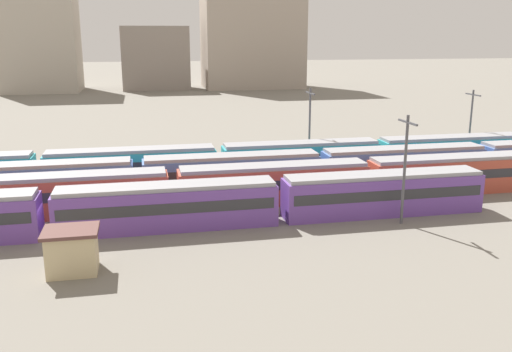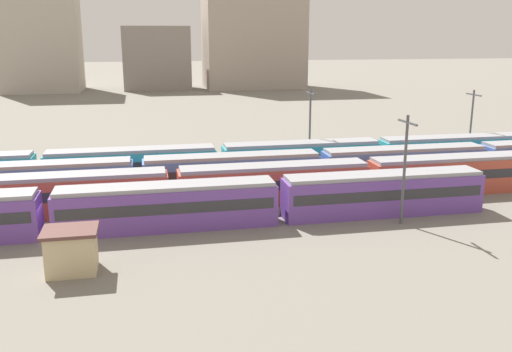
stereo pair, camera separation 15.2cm
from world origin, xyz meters
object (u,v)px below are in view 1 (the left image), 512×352
(train_track_0, at_px, (168,206))
(catenary_pole_1, at_px, (471,121))
(train_track_2, at_px, (403,164))
(catenary_pole_2, at_px, (405,164))
(signal_hut, at_px, (72,250))
(train_track_1, at_px, (368,178))
(catenary_pole_3, at_px, (310,124))
(train_track_3, at_px, (219,161))

(train_track_0, xyz_separation_m, catenary_pole_1, (39.12, 18.80, 3.06))
(train_track_2, distance_m, catenary_pole_2, 15.18)
(train_track_2, relative_size, signal_hut, 26.00)
(catenary_pole_1, bearing_deg, catenary_pole_2, -132.36)
(train_track_1, relative_size, catenary_pole_3, 7.84)
(catenary_pole_1, distance_m, catenary_pole_3, 21.37)
(catenary_pole_2, xyz_separation_m, catenary_pole_3, (-1.60, 21.39, 0.15))
(catenary_pole_1, height_order, catenary_pole_3, catenary_pole_3)
(train_track_2, relative_size, train_track_3, 1.25)
(train_track_1, height_order, catenary_pole_2, catenary_pole_2)
(train_track_0, relative_size, catenary_pole_2, 6.04)
(catenary_pole_1, distance_m, catenary_pole_2, 29.33)
(train_track_0, bearing_deg, catenary_pole_2, -8.44)
(train_track_0, height_order, train_track_3, same)
(train_track_2, height_order, catenary_pole_1, catenary_pole_1)
(train_track_2, distance_m, catenary_pole_3, 12.05)
(catenary_pole_2, height_order, signal_hut, catenary_pole_2)
(catenary_pole_1, bearing_deg, train_track_2, -147.40)
(catenary_pole_2, relative_size, signal_hut, 2.57)
(train_track_1, distance_m, catenary_pole_3, 13.88)
(train_track_0, xyz_separation_m, train_track_3, (6.46, 15.60, 0.00))
(train_track_2, height_order, catenary_pole_2, catenary_pole_2)
(train_track_1, height_order, catenary_pole_1, catenary_pole_1)
(catenary_pole_2, distance_m, signal_hut, 26.76)
(train_track_3, xyz_separation_m, catenary_pole_1, (32.66, 3.20, 3.06))
(catenary_pole_2, relative_size, catenary_pole_3, 0.97)
(train_track_1, distance_m, catenary_pole_2, 8.71)
(train_track_3, bearing_deg, catenary_pole_2, -55.07)
(signal_hut, bearing_deg, train_track_3, 60.35)
(train_track_1, distance_m, train_track_3, 16.81)
(catenary_pole_1, distance_m, signal_hut, 53.02)
(catenary_pole_1, relative_size, catenary_pole_2, 0.96)
(train_track_0, distance_m, catenary_pole_1, 43.52)
(catenary_pole_1, relative_size, catenary_pole_3, 0.93)
(train_track_2, bearing_deg, catenary_pole_2, -116.51)
(catenary_pole_2, bearing_deg, train_track_0, 171.56)
(train_track_1, distance_m, train_track_2, 8.18)
(train_track_3, bearing_deg, signal_hut, -119.65)
(train_track_1, relative_size, catenary_pole_2, 8.08)
(catenary_pole_3, relative_size, signal_hut, 2.65)
(train_track_2, height_order, catenary_pole_3, catenary_pole_3)
(train_track_3, bearing_deg, catenary_pole_1, 5.60)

